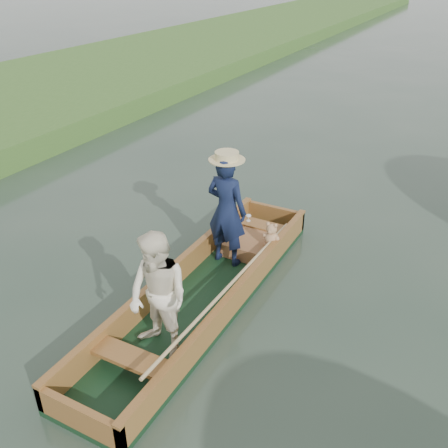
% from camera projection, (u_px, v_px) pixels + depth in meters
% --- Properties ---
extents(ground, '(120.00, 120.00, 0.00)m').
position_uv_depth(ground, '(204.00, 302.00, 6.96)').
color(ground, '#283D30').
rests_on(ground, ground).
extents(punt, '(1.12, 5.00, 1.84)m').
position_uv_depth(punt, '(202.00, 269.00, 6.65)').
color(punt, black).
rests_on(punt, ground).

